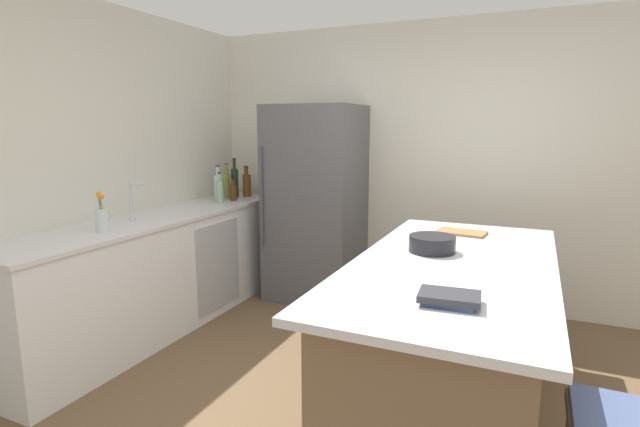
{
  "coord_description": "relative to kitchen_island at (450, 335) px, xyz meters",
  "views": [
    {
      "loc": [
        0.69,
        -2.28,
        1.66
      ],
      "look_at": [
        -0.79,
        1.01,
        1.0
      ],
      "focal_mm": 26.88,
      "sensor_mm": 36.0,
      "label": 1
    }
  ],
  "objects": [
    {
      "name": "wall_rear",
      "position": [
        -0.31,
        1.84,
        0.84
      ],
      "size": [
        6.0,
        0.1,
        2.6
      ],
      "primitive_type": "cube",
      "color": "silver",
      "rests_on": "ground_plane"
    },
    {
      "name": "wall_left",
      "position": [
        -2.76,
        -0.41,
        0.84
      ],
      "size": [
        0.1,
        6.0,
        2.6
      ],
      "primitive_type": "cube",
      "color": "silver",
      "rests_on": "ground_plane"
    },
    {
      "name": "counter_run_left",
      "position": [
        -2.4,
        0.26,
        0.01
      ],
      "size": [
        0.65,
        2.88,
        0.94
      ],
      "color": "white",
      "rests_on": "ground_plane"
    },
    {
      "name": "kitchen_island",
      "position": [
        0.0,
        0.0,
        0.0
      ],
      "size": [
        1.07,
        2.26,
        0.9
      ],
      "color": "#7A6047",
      "rests_on": "ground_plane"
    },
    {
      "name": "refrigerator",
      "position": [
        -1.52,
        1.43,
        0.47
      ],
      "size": [
        0.83,
        0.74,
        1.85
      ],
      "color": "#56565B",
      "rests_on": "ground_plane"
    },
    {
      "name": "sink_faucet",
      "position": [
        -2.44,
        0.04,
        0.64
      ],
      "size": [
        0.15,
        0.05,
        0.3
      ],
      "color": "silver",
      "rests_on": "counter_run_left"
    },
    {
      "name": "flower_vase",
      "position": [
        -2.34,
        -0.35,
        0.58
      ],
      "size": [
        0.09,
        0.09,
        0.28
      ],
      "color": "silver",
      "rests_on": "counter_run_left"
    },
    {
      "name": "vinegar_bottle",
      "position": [
        -2.41,
        1.59,
        0.6
      ],
      "size": [
        0.05,
        0.05,
        0.31
      ],
      "color": "#994C23",
      "rests_on": "counter_run_left"
    },
    {
      "name": "whiskey_bottle",
      "position": [
        -2.34,
        1.5,
        0.6
      ],
      "size": [
        0.08,
        0.08,
        0.32
      ],
      "color": "brown",
      "rests_on": "counter_run_left"
    },
    {
      "name": "wine_bottle",
      "position": [
        -2.42,
        1.39,
        0.64
      ],
      "size": [
        0.07,
        0.07,
        0.4
      ],
      "color": "#19381E",
      "rests_on": "counter_run_left"
    },
    {
      "name": "olive_oil_bottle",
      "position": [
        -2.45,
        1.3,
        0.62
      ],
      "size": [
        0.06,
        0.06,
        0.35
      ],
      "color": "olive",
      "rests_on": "counter_run_left"
    },
    {
      "name": "syrup_bottle",
      "position": [
        -2.3,
        1.2,
        0.57
      ],
      "size": [
        0.06,
        0.06,
        0.22
      ],
      "color": "#5B3319",
      "rests_on": "counter_run_left"
    },
    {
      "name": "soda_bottle",
      "position": [
        -2.42,
        1.11,
        0.62
      ],
      "size": [
        0.08,
        0.08,
        0.35
      ],
      "color": "silver",
      "rests_on": "counter_run_left"
    },
    {
      "name": "gin_bottle",
      "position": [
        -2.34,
        1.02,
        0.6
      ],
      "size": [
        0.06,
        0.06,
        0.29
      ],
      "color": "#8CB79E",
      "rests_on": "counter_run_left"
    },
    {
      "name": "cookbook_stack",
      "position": [
        0.09,
        -0.69,
        0.47
      ],
      "size": [
        0.27,
        0.2,
        0.05
      ],
      "color": "#334770",
      "rests_on": "kitchen_island"
    },
    {
      "name": "mixing_bowl",
      "position": [
        -0.16,
        0.16,
        0.5
      ],
      "size": [
        0.28,
        0.28,
        0.1
      ],
      "color": "black",
      "rests_on": "kitchen_island"
    },
    {
      "name": "cutting_board",
      "position": [
        -0.07,
        0.75,
        0.46
      ],
      "size": [
        0.35,
        0.23,
        0.02
      ],
      "color": "#9E7042",
      "rests_on": "kitchen_island"
    }
  ]
}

